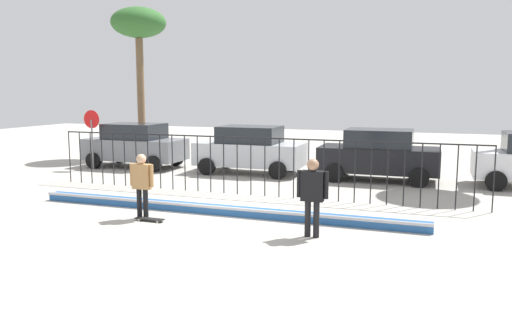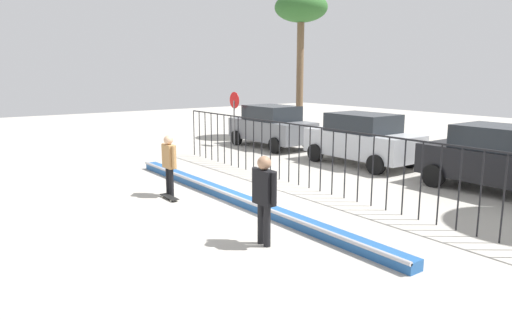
{
  "view_description": "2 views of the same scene",
  "coord_description": "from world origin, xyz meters",
  "px_view_note": "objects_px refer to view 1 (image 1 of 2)",
  "views": [
    {
      "loc": [
        5.35,
        -11.66,
        3.29
      ],
      "look_at": [
        0.78,
        1.29,
        1.39
      ],
      "focal_mm": 35.06,
      "sensor_mm": 36.0,
      "label": 1
    },
    {
      "loc": [
        9.82,
        -6.14,
        3.36
      ],
      "look_at": [
        0.48,
        0.71,
        1.18
      ],
      "focal_mm": 32.48,
      "sensor_mm": 36.0,
      "label": 2
    }
  ],
  "objects_px": {
    "skateboarder": "(142,180)",
    "parked_car_silver": "(250,149)",
    "palm_tree_short": "(139,28)",
    "skateboard": "(150,219)",
    "parked_car_gray": "(135,145)",
    "parked_car_black": "(379,154)",
    "camera_operator": "(312,190)",
    "stop_sign": "(92,131)"
  },
  "relations": [
    {
      "from": "skateboarder",
      "to": "stop_sign",
      "type": "distance_m",
      "value": 9.13
    },
    {
      "from": "camera_operator",
      "to": "palm_tree_short",
      "type": "bearing_deg",
      "value": -33.36
    },
    {
      "from": "palm_tree_short",
      "to": "stop_sign",
      "type": "bearing_deg",
      "value": -86.43
    },
    {
      "from": "camera_operator",
      "to": "stop_sign",
      "type": "height_order",
      "value": "stop_sign"
    },
    {
      "from": "parked_car_black",
      "to": "skateboard",
      "type": "bearing_deg",
      "value": -123.87
    },
    {
      "from": "skateboarder",
      "to": "parked_car_black",
      "type": "height_order",
      "value": "parked_car_black"
    },
    {
      "from": "camera_operator",
      "to": "parked_car_silver",
      "type": "distance_m",
      "value": 9.0
    },
    {
      "from": "skateboarder",
      "to": "parked_car_silver",
      "type": "xyz_separation_m",
      "value": [
        0.15,
        7.71,
        -0.04
      ]
    },
    {
      "from": "camera_operator",
      "to": "stop_sign",
      "type": "relative_size",
      "value": 0.72
    },
    {
      "from": "camera_operator",
      "to": "skateboard",
      "type": "bearing_deg",
      "value": 10.84
    },
    {
      "from": "parked_car_silver",
      "to": "palm_tree_short",
      "type": "distance_m",
      "value": 9.21
    },
    {
      "from": "parked_car_gray",
      "to": "stop_sign",
      "type": "distance_m",
      "value": 1.87
    },
    {
      "from": "camera_operator",
      "to": "parked_car_black",
      "type": "xyz_separation_m",
      "value": [
        0.66,
        7.92,
        -0.11
      ]
    },
    {
      "from": "parked_car_black",
      "to": "camera_operator",
      "type": "bearing_deg",
      "value": -97.08
    },
    {
      "from": "camera_operator",
      "to": "palm_tree_short",
      "type": "relative_size",
      "value": 0.25
    },
    {
      "from": "skateboarder",
      "to": "parked_car_silver",
      "type": "height_order",
      "value": "parked_car_silver"
    },
    {
      "from": "skateboarder",
      "to": "stop_sign",
      "type": "xyz_separation_m",
      "value": [
        -6.45,
        6.44,
        0.6
      ]
    },
    {
      "from": "parked_car_gray",
      "to": "parked_car_black",
      "type": "distance_m",
      "value": 10.32
    },
    {
      "from": "camera_operator",
      "to": "parked_car_silver",
      "type": "height_order",
      "value": "parked_car_silver"
    },
    {
      "from": "parked_car_black",
      "to": "stop_sign",
      "type": "relative_size",
      "value": 1.72
    },
    {
      "from": "parked_car_silver",
      "to": "stop_sign",
      "type": "relative_size",
      "value": 1.72
    },
    {
      "from": "skateboard",
      "to": "stop_sign",
      "type": "bearing_deg",
      "value": 154.02
    },
    {
      "from": "palm_tree_short",
      "to": "camera_operator",
      "type": "bearing_deg",
      "value": -44.0
    },
    {
      "from": "skateboarder",
      "to": "camera_operator",
      "type": "relative_size",
      "value": 0.94
    },
    {
      "from": "parked_car_black",
      "to": "parked_car_gray",
      "type": "bearing_deg",
      "value": 178.62
    },
    {
      "from": "parked_car_gray",
      "to": "palm_tree_short",
      "type": "relative_size",
      "value": 0.59
    },
    {
      "from": "skateboard",
      "to": "stop_sign",
      "type": "distance_m",
      "value": 9.59
    },
    {
      "from": "parked_car_silver",
      "to": "parked_car_black",
      "type": "xyz_separation_m",
      "value": [
        5.04,
        0.05,
        0.0
      ]
    },
    {
      "from": "palm_tree_short",
      "to": "skateboard",
      "type": "bearing_deg",
      "value": -57.13
    },
    {
      "from": "parked_car_gray",
      "to": "parked_car_black",
      "type": "bearing_deg",
      "value": 5.12
    },
    {
      "from": "skateboard",
      "to": "parked_car_black",
      "type": "xyz_separation_m",
      "value": [
        4.88,
        7.94,
        0.91
      ]
    },
    {
      "from": "parked_car_silver",
      "to": "skateboard",
      "type": "bearing_deg",
      "value": -85.03
    },
    {
      "from": "camera_operator",
      "to": "parked_car_gray",
      "type": "height_order",
      "value": "parked_car_gray"
    },
    {
      "from": "skateboard",
      "to": "parked_car_gray",
      "type": "distance_m",
      "value": 9.53
    },
    {
      "from": "skateboarder",
      "to": "parked_car_silver",
      "type": "bearing_deg",
      "value": 89.27
    },
    {
      "from": "camera_operator",
      "to": "parked_car_black",
      "type": "distance_m",
      "value": 7.95
    },
    {
      "from": "skateboarder",
      "to": "palm_tree_short",
      "type": "xyz_separation_m",
      "value": [
        -6.71,
        10.69,
        5.33
      ]
    },
    {
      "from": "parked_car_black",
      "to": "stop_sign",
      "type": "bearing_deg",
      "value": -175.82
    },
    {
      "from": "skateboard",
      "to": "stop_sign",
      "type": "xyz_separation_m",
      "value": [
        -6.76,
        6.62,
        1.56
      ]
    },
    {
      "from": "parked_car_gray",
      "to": "palm_tree_short",
      "type": "height_order",
      "value": "palm_tree_short"
    },
    {
      "from": "parked_car_gray",
      "to": "skateboard",
      "type": "bearing_deg",
      "value": -50.83
    },
    {
      "from": "skateboard",
      "to": "parked_car_black",
      "type": "height_order",
      "value": "parked_car_black"
    }
  ]
}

